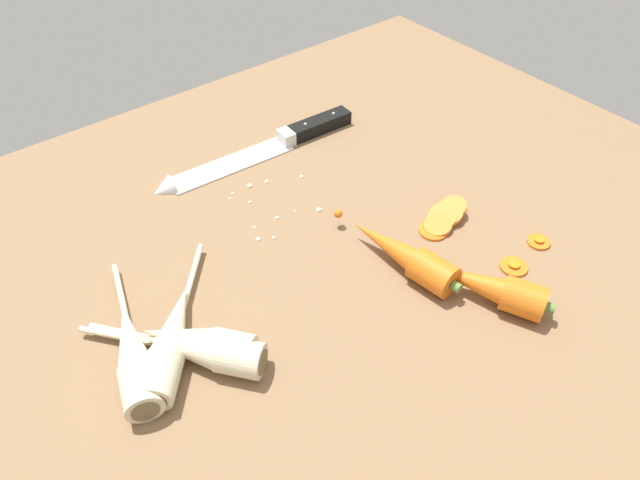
% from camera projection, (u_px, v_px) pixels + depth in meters
% --- Properties ---
extents(ground_plane, '(1.20, 0.90, 0.04)m').
position_uv_depth(ground_plane, '(311.00, 251.00, 0.79)').
color(ground_plane, brown).
extents(chefs_knife, '(0.35, 0.06, 0.04)m').
position_uv_depth(chefs_knife, '(255.00, 152.00, 0.91)').
color(chefs_knife, silver).
rests_on(chefs_knife, ground_plane).
extents(whole_carrot, '(0.06, 0.19, 0.04)m').
position_uv_depth(whole_carrot, '(404.00, 255.00, 0.72)').
color(whole_carrot, orange).
rests_on(whole_carrot, ground_plane).
extents(whole_carrot_second, '(0.10, 0.16, 0.04)m').
position_uv_depth(whole_carrot_second, '(490.00, 287.00, 0.68)').
color(whole_carrot_second, orange).
rests_on(whole_carrot_second, ground_plane).
extents(parsnip_front, '(0.15, 0.18, 0.04)m').
position_uv_depth(parsnip_front, '(201.00, 350.00, 0.62)').
color(parsnip_front, beige).
rests_on(parsnip_front, ground_plane).
extents(parsnip_mid_left, '(0.08, 0.22, 0.04)m').
position_uv_depth(parsnip_mid_left, '(133.00, 355.00, 0.62)').
color(parsnip_mid_left, beige).
rests_on(parsnip_mid_left, ground_plane).
extents(parsnip_mid_right, '(0.14, 0.17, 0.04)m').
position_uv_depth(parsnip_mid_right, '(197.00, 342.00, 0.63)').
color(parsnip_mid_right, beige).
rests_on(parsnip_mid_right, ground_plane).
extents(parsnip_back, '(0.17, 0.19, 0.04)m').
position_uv_depth(parsnip_back, '(171.00, 340.00, 0.63)').
color(parsnip_back, beige).
rests_on(parsnip_back, ground_plane).
extents(carrot_slice_stack, '(0.08, 0.05, 0.03)m').
position_uv_depth(carrot_slice_stack, '(443.00, 218.00, 0.79)').
color(carrot_slice_stack, orange).
rests_on(carrot_slice_stack, ground_plane).
extents(carrot_slice_stray_near, '(0.04, 0.04, 0.01)m').
position_uv_depth(carrot_slice_stray_near, '(514.00, 266.00, 0.73)').
color(carrot_slice_stray_near, orange).
rests_on(carrot_slice_stray_near, ground_plane).
extents(carrot_slice_stray_mid, '(0.03, 0.03, 0.01)m').
position_uv_depth(carrot_slice_stray_mid, '(539.00, 241.00, 0.77)').
color(carrot_slice_stray_mid, orange).
rests_on(carrot_slice_stray_mid, ground_plane).
extents(mince_crumbs, '(0.13, 0.12, 0.01)m').
position_uv_depth(mince_crumbs, '(273.00, 201.00, 0.83)').
color(mince_crumbs, beige).
rests_on(mince_crumbs, ground_plane).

